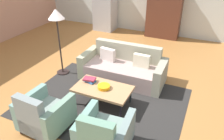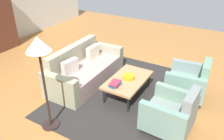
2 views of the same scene
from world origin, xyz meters
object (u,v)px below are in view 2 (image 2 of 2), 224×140
at_px(fruit_bowl, 129,77).
at_px(book_stack, 115,84).
at_px(couch, 83,70).
at_px(coffee_table, 128,80).
at_px(armchair_left, 172,114).
at_px(floor_lamp, 39,53).
at_px(armchair_right, 190,83).

xyz_separation_m(fruit_bowl, book_stack, (-0.40, 0.10, 0.01)).
distance_m(couch, book_stack, 1.15).
distance_m(coffee_table, book_stack, 0.40).
distance_m(fruit_bowl, book_stack, 0.42).
bearing_deg(couch, armchair_left, 74.48).
bearing_deg(floor_lamp, armchair_left, -62.69).
relative_size(armchair_left, fruit_bowl, 3.37).
height_order(armchair_left, floor_lamp, floor_lamp).
bearing_deg(armchair_left, book_stack, 82.37).
distance_m(couch, fruit_bowl, 1.20).
height_order(couch, armchair_left, armchair_left).
bearing_deg(fruit_bowl, couch, 91.53).
bearing_deg(coffee_table, armchair_left, -117.34).
relative_size(coffee_table, book_stack, 4.00).
bearing_deg(couch, coffee_table, 88.90).
bearing_deg(coffee_table, couch, 90.09).
height_order(coffee_table, fruit_bowl, fruit_bowl).
bearing_deg(armchair_right, couch, 99.75).
bearing_deg(book_stack, coffee_table, -15.70).
relative_size(couch, floor_lamp, 1.23).
bearing_deg(armchair_left, armchair_right, 2.65).
xyz_separation_m(armchair_right, fruit_bowl, (-0.58, 1.17, 0.09)).
bearing_deg(floor_lamp, armchair_right, -41.15).
distance_m(coffee_table, floor_lamp, 2.07).
bearing_deg(coffee_table, armchair_right, -62.56).
relative_size(armchair_left, armchair_right, 1.00).
height_order(couch, floor_lamp, floor_lamp).
xyz_separation_m(coffee_table, armchair_left, (-0.60, -1.17, -0.02)).
height_order(fruit_bowl, floor_lamp, floor_lamp).
bearing_deg(armchair_left, fruit_bowl, 64.15).
relative_size(couch, armchair_left, 2.41).
relative_size(armchair_right, book_stack, 2.93).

